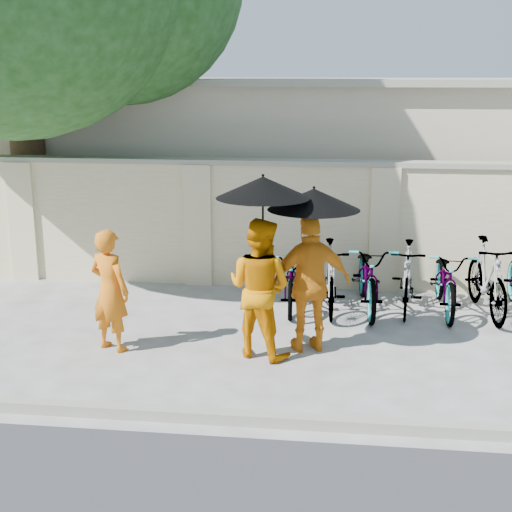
# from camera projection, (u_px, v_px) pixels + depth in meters

# --- Properties ---
(ground) EXTENTS (80.00, 80.00, 0.00)m
(ground) POSITION_uv_depth(u_px,v_px,m) (230.00, 357.00, 8.84)
(ground) COLOR #A9A9A8
(kerb) EXTENTS (40.00, 0.16, 0.12)m
(kerb) POSITION_uv_depth(u_px,v_px,m) (204.00, 416.00, 7.19)
(kerb) COLOR gray
(kerb) RESTS_ON ground
(compound_wall) EXTENTS (20.00, 0.30, 2.00)m
(compound_wall) POSITION_uv_depth(u_px,v_px,m) (321.00, 227.00, 11.55)
(compound_wall) COLOR beige
(compound_wall) RESTS_ON ground
(building_behind) EXTENTS (14.00, 6.00, 3.20)m
(building_behind) POSITION_uv_depth(u_px,v_px,m) (375.00, 163.00, 14.94)
(building_behind) COLOR #B5B0A1
(building_behind) RESTS_ON ground
(monk_left) EXTENTS (0.67, 0.58, 1.56)m
(monk_left) POSITION_uv_depth(u_px,v_px,m) (110.00, 290.00, 8.91)
(monk_left) COLOR orange
(monk_left) RESTS_ON ground
(monk_center) EXTENTS (1.04, 0.94, 1.74)m
(monk_center) POSITION_uv_depth(u_px,v_px,m) (259.00, 288.00, 8.71)
(monk_center) COLOR #CE7302
(monk_center) RESTS_ON ground
(parasol_center) EXTENTS (1.11, 1.11, 1.27)m
(parasol_center) POSITION_uv_depth(u_px,v_px,m) (263.00, 187.00, 8.32)
(parasol_center) COLOR black
(parasol_center) RESTS_ON ground
(monk_right) EXTENTS (1.11, 0.75, 1.75)m
(monk_right) POSITION_uv_depth(u_px,v_px,m) (311.00, 284.00, 8.86)
(monk_right) COLOR orange
(monk_right) RESTS_ON ground
(parasol_right) EXTENTS (1.12, 1.12, 1.09)m
(parasol_right) POSITION_uv_depth(u_px,v_px,m) (314.00, 199.00, 8.52)
(parasol_right) COLOR black
(parasol_right) RESTS_ON ground
(bike_0) EXTENTS (0.71, 1.78, 0.92)m
(bike_0) POSITION_uv_depth(u_px,v_px,m) (292.00, 278.00, 10.61)
(bike_0) COLOR gray
(bike_0) RESTS_ON ground
(bike_1) EXTENTS (0.59, 1.74, 1.03)m
(bike_1) POSITION_uv_depth(u_px,v_px,m) (330.00, 277.00, 10.45)
(bike_1) COLOR gray
(bike_1) RESTS_ON ground
(bike_2) EXTENTS (0.83, 2.02, 1.04)m
(bike_2) POSITION_uv_depth(u_px,v_px,m) (368.00, 276.00, 10.49)
(bike_2) COLOR gray
(bike_2) RESTS_ON ground
(bike_3) EXTENTS (0.66, 1.74, 1.02)m
(bike_3) POSITION_uv_depth(u_px,v_px,m) (407.00, 278.00, 10.45)
(bike_3) COLOR gray
(bike_3) RESTS_ON ground
(bike_4) EXTENTS (0.66, 1.86, 0.98)m
(bike_4) POSITION_uv_depth(u_px,v_px,m) (446.00, 280.00, 10.39)
(bike_4) COLOR gray
(bike_4) RESTS_ON ground
(bike_5) EXTENTS (0.71, 1.88, 1.11)m
(bike_5) POSITION_uv_depth(u_px,v_px,m) (487.00, 278.00, 10.27)
(bike_5) COLOR gray
(bike_5) RESTS_ON ground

